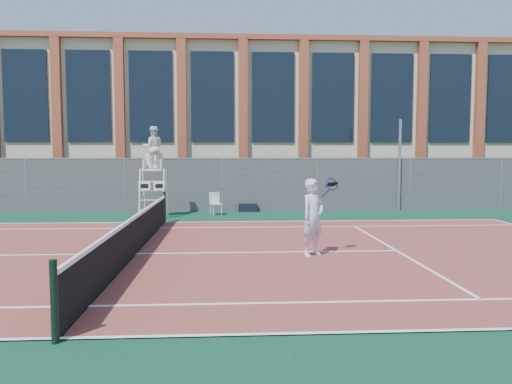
{
  "coord_description": "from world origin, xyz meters",
  "views": [
    {
      "loc": [
        2.22,
        -11.97,
        2.45
      ],
      "look_at": [
        3.08,
        3.0,
        1.27
      ],
      "focal_mm": 35.0,
      "sensor_mm": 36.0,
      "label": 1
    }
  ],
  "objects": [
    {
      "name": "ground",
      "position": [
        0.0,
        0.0,
        0.0
      ],
      "size": [
        120.0,
        120.0,
        0.0
      ],
      "primitive_type": "plane",
      "color": "#233814"
    },
    {
      "name": "tennis_player",
      "position": [
        4.22,
        -0.46,
        0.95
      ],
      "size": [
        1.07,
        0.83,
        1.83
      ],
      "color": "silver",
      "rests_on": "tennis_court"
    },
    {
      "name": "plastic_chair",
      "position": [
        1.73,
        7.65,
        0.53
      ],
      "size": [
        0.54,
        0.54,
        0.89
      ],
      "color": "silver",
      "rests_on": "apron"
    },
    {
      "name": "umpire_chair",
      "position": [
        -0.58,
        7.05,
        2.55
      ],
      "size": [
        0.97,
        1.5,
        3.49
      ],
      "color": "white",
      "rests_on": "ground"
    },
    {
      "name": "sports_bag_near",
      "position": [
        3.07,
        8.6,
        0.17
      ],
      "size": [
        0.8,
        0.37,
        0.33
      ],
      "primitive_type": "cube",
      "rotation": [
        0.0,
        0.0,
        -0.09
      ],
      "color": "black",
      "rests_on": "apron"
    },
    {
      "name": "tennis_net",
      "position": [
        0.0,
        0.0,
        0.54
      ],
      "size": [
        0.1,
        11.3,
        1.1
      ],
      "color": "black",
      "rests_on": "ground"
    },
    {
      "name": "tennis_court",
      "position": [
        0.0,
        0.0,
        0.02
      ],
      "size": [
        23.77,
        10.97,
        0.02
      ],
      "primitive_type": "cube",
      "color": "brown",
      "rests_on": "apron"
    },
    {
      "name": "building",
      "position": [
        0.0,
        17.95,
        4.15
      ],
      "size": [
        45.0,
        10.6,
        8.22
      ],
      "color": "beige",
      "rests_on": "ground"
    },
    {
      "name": "sports_bag_far",
      "position": [
        3.02,
        8.6,
        0.11
      ],
      "size": [
        0.52,
        0.25,
        0.2
      ],
      "primitive_type": "cube",
      "rotation": [
        0.0,
        0.0,
        -0.06
      ],
      "color": "black",
      "rests_on": "apron"
    },
    {
      "name": "apron",
      "position": [
        0.0,
        1.0,
        0.01
      ],
      "size": [
        36.0,
        20.0,
        0.01
      ],
      "primitive_type": "cube",
      "color": "#0C3624",
      "rests_on": "ground"
    },
    {
      "name": "fence",
      "position": [
        0.0,
        8.8,
        1.1
      ],
      "size": [
        40.0,
        0.06,
        2.2
      ],
      "primitive_type": null,
      "color": "#595E60",
      "rests_on": "ground"
    },
    {
      "name": "steel_pole",
      "position": [
        9.47,
        8.7,
        1.93
      ],
      "size": [
        0.12,
        0.12,
        3.86
      ],
      "primitive_type": "cylinder",
      "color": "#9EA0A5",
      "rests_on": "ground"
    },
    {
      "name": "hedge",
      "position": [
        0.0,
        10.0,
        1.1
      ],
      "size": [
        40.0,
        1.4,
        2.2
      ],
      "primitive_type": "cube",
      "color": "black",
      "rests_on": "ground"
    }
  ]
}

